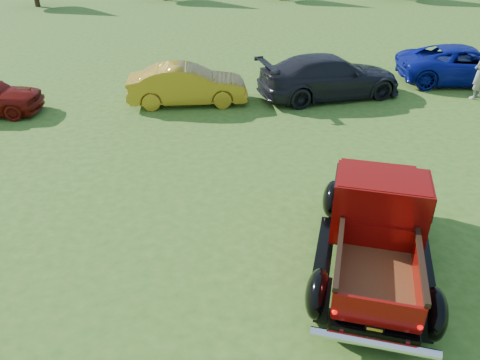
{
  "coord_description": "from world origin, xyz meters",
  "views": [
    {
      "loc": [
        -1.42,
        -7.87,
        5.73
      ],
      "look_at": [
        -0.53,
        0.2,
        1.13
      ],
      "focal_mm": 35.0,
      "sensor_mm": 36.0,
      "label": 1
    }
  ],
  "objects_px": {
    "show_car_yellow": "(187,85)",
    "show_car_grey": "(330,76)",
    "pickup_truck": "(377,220)",
    "show_car_blue": "(465,65)"
  },
  "relations": [
    {
      "from": "show_car_yellow",
      "to": "show_car_grey",
      "type": "xyz_separation_m",
      "value": [
        5.04,
        0.15,
        0.08
      ]
    },
    {
      "from": "pickup_truck",
      "to": "show_car_blue",
      "type": "xyz_separation_m",
      "value": [
        7.32,
        10.01,
        -0.11
      ]
    },
    {
      "from": "show_car_yellow",
      "to": "pickup_truck",
      "type": "bearing_deg",
      "value": -158.23
    },
    {
      "from": "pickup_truck",
      "to": "show_car_blue",
      "type": "bearing_deg",
      "value": 74.26
    },
    {
      "from": "pickup_truck",
      "to": "show_car_yellow",
      "type": "height_order",
      "value": "pickup_truck"
    },
    {
      "from": "show_car_grey",
      "to": "show_car_blue",
      "type": "distance_m",
      "value": 5.76
    },
    {
      "from": "show_car_yellow",
      "to": "show_car_blue",
      "type": "distance_m",
      "value": 10.78
    },
    {
      "from": "show_car_yellow",
      "to": "show_car_grey",
      "type": "bearing_deg",
      "value": -87.59
    },
    {
      "from": "show_car_yellow",
      "to": "show_car_grey",
      "type": "distance_m",
      "value": 5.05
    },
    {
      "from": "show_car_blue",
      "to": "show_car_yellow",
      "type": "bearing_deg",
      "value": 104.22
    }
  ]
}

